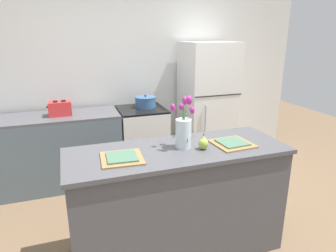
{
  "coord_description": "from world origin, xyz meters",
  "views": [
    {
      "loc": [
        -0.81,
        -2.1,
        1.86
      ],
      "look_at": [
        0.0,
        0.25,
        1.08
      ],
      "focal_mm": 32.0,
      "sensor_mm": 36.0,
      "label": 1
    }
  ],
  "objects_px": {
    "cooking_pot": "(145,102)",
    "plate_setting_left": "(122,158)",
    "refrigerator": "(207,106)",
    "toaster": "(60,108)",
    "pear_figurine": "(203,143)",
    "flower_vase": "(183,130)",
    "stove_range": "(142,141)",
    "plate_setting_right": "(232,143)"
  },
  "relations": [
    {
      "from": "plate_setting_left",
      "to": "toaster",
      "type": "distance_m",
      "value": 1.7
    },
    {
      "from": "stove_range",
      "to": "toaster",
      "type": "distance_m",
      "value": 1.13
    },
    {
      "from": "plate_setting_left",
      "to": "plate_setting_right",
      "type": "xyz_separation_m",
      "value": [
        0.93,
        0.0,
        0.0
      ]
    },
    {
      "from": "refrigerator",
      "to": "pear_figurine",
      "type": "xyz_separation_m",
      "value": [
        -0.86,
        -1.67,
        0.14
      ]
    },
    {
      "from": "plate_setting_right",
      "to": "stove_range",
      "type": "bearing_deg",
      "value": 102.52
    },
    {
      "from": "pear_figurine",
      "to": "toaster",
      "type": "distance_m",
      "value": 1.98
    },
    {
      "from": "stove_range",
      "to": "plate_setting_left",
      "type": "height_order",
      "value": "plate_setting_left"
    },
    {
      "from": "cooking_pot",
      "to": "plate_setting_left",
      "type": "bearing_deg",
      "value": -110.46
    },
    {
      "from": "plate_setting_left",
      "to": "pear_figurine",
      "type": "bearing_deg",
      "value": -1.62
    },
    {
      "from": "flower_vase",
      "to": "plate_setting_right",
      "type": "distance_m",
      "value": 0.44
    },
    {
      "from": "flower_vase",
      "to": "toaster",
      "type": "height_order",
      "value": "flower_vase"
    },
    {
      "from": "refrigerator",
      "to": "toaster",
      "type": "distance_m",
      "value": 1.95
    },
    {
      "from": "refrigerator",
      "to": "pear_figurine",
      "type": "bearing_deg",
      "value": -117.26
    },
    {
      "from": "refrigerator",
      "to": "plate_setting_right",
      "type": "xyz_separation_m",
      "value": [
        -0.58,
        -1.65,
        0.1
      ]
    },
    {
      "from": "stove_range",
      "to": "plate_setting_right",
      "type": "relative_size",
      "value": 2.78
    },
    {
      "from": "stove_range",
      "to": "toaster",
      "type": "bearing_deg",
      "value": -179.38
    },
    {
      "from": "refrigerator",
      "to": "cooking_pot",
      "type": "relative_size",
      "value": 6.23
    },
    {
      "from": "plate_setting_left",
      "to": "plate_setting_right",
      "type": "relative_size",
      "value": 1.0
    },
    {
      "from": "pear_figurine",
      "to": "toaster",
      "type": "xyz_separation_m",
      "value": [
        -1.09,
        1.66,
        -0.02
      ]
    },
    {
      "from": "flower_vase",
      "to": "pear_figurine",
      "type": "bearing_deg",
      "value": -33.22
    },
    {
      "from": "pear_figurine",
      "to": "toaster",
      "type": "bearing_deg",
      "value": 123.24
    },
    {
      "from": "flower_vase",
      "to": "cooking_pot",
      "type": "height_order",
      "value": "flower_vase"
    },
    {
      "from": "flower_vase",
      "to": "plate_setting_left",
      "type": "height_order",
      "value": "flower_vase"
    },
    {
      "from": "plate_setting_left",
      "to": "refrigerator",
      "type": "bearing_deg",
      "value": 47.43
    },
    {
      "from": "cooking_pot",
      "to": "flower_vase",
      "type": "bearing_deg",
      "value": -94.14
    },
    {
      "from": "refrigerator",
      "to": "plate_setting_right",
      "type": "height_order",
      "value": "refrigerator"
    },
    {
      "from": "toaster",
      "to": "refrigerator",
      "type": "bearing_deg",
      "value": 0.34
    },
    {
      "from": "refrigerator",
      "to": "flower_vase",
      "type": "distance_m",
      "value": 1.88
    },
    {
      "from": "pear_figurine",
      "to": "cooking_pot",
      "type": "xyz_separation_m",
      "value": [
        -0.02,
        1.73,
        -0.03
      ]
    },
    {
      "from": "toaster",
      "to": "cooking_pot",
      "type": "relative_size",
      "value": 1.0
    },
    {
      "from": "pear_figurine",
      "to": "plate_setting_right",
      "type": "bearing_deg",
      "value": 3.84
    },
    {
      "from": "stove_range",
      "to": "flower_vase",
      "type": "relative_size",
      "value": 2.06
    },
    {
      "from": "refrigerator",
      "to": "plate_setting_left",
      "type": "bearing_deg",
      "value": -132.57
    },
    {
      "from": "pear_figurine",
      "to": "plate_setting_left",
      "type": "height_order",
      "value": "pear_figurine"
    },
    {
      "from": "stove_range",
      "to": "plate_setting_right",
      "type": "distance_m",
      "value": 1.77
    },
    {
      "from": "stove_range",
      "to": "cooking_pot",
      "type": "bearing_deg",
      "value": 39.71
    },
    {
      "from": "plate_setting_right",
      "to": "toaster",
      "type": "distance_m",
      "value": 2.13
    },
    {
      "from": "flower_vase",
      "to": "cooking_pot",
      "type": "distance_m",
      "value": 1.65
    },
    {
      "from": "flower_vase",
      "to": "toaster",
      "type": "bearing_deg",
      "value": 121.19
    },
    {
      "from": "toaster",
      "to": "cooking_pot",
      "type": "distance_m",
      "value": 1.07
    },
    {
      "from": "stove_range",
      "to": "pear_figurine",
      "type": "relative_size",
      "value": 6.8
    },
    {
      "from": "plate_setting_right",
      "to": "plate_setting_left",
      "type": "bearing_deg",
      "value": 180.0
    }
  ]
}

